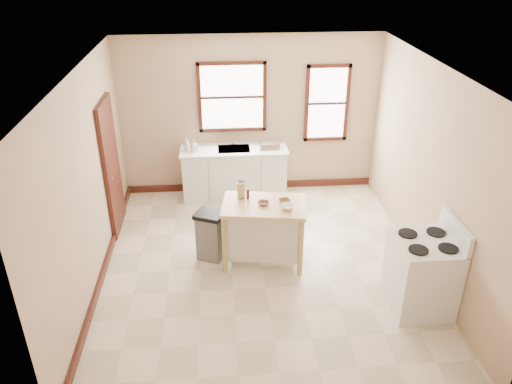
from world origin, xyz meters
TOP-DOWN VIEW (x-y plane):
  - floor at (0.00, 0.00)m, footprint 5.00×5.00m
  - ceiling at (0.00, 0.00)m, footprint 5.00×5.00m
  - wall_back at (0.00, 2.50)m, footprint 4.50×0.04m
  - wall_left at (-2.25, 0.00)m, footprint 0.04×5.00m
  - wall_right at (2.25, 0.00)m, footprint 0.04×5.00m
  - window_main at (-0.30, 2.48)m, footprint 1.17×0.06m
  - window_side at (1.35, 2.48)m, footprint 0.77×0.06m
  - door_left at (-2.21, 1.30)m, footprint 0.06×0.90m
  - baseboard_back at (0.00, 2.47)m, footprint 4.50×0.04m
  - baseboard_left at (-2.22, 0.00)m, footprint 0.04×5.00m
  - sink_counter at (-0.30, 2.20)m, footprint 1.86×0.62m
  - faucet at (-0.30, 2.38)m, footprint 0.03×0.03m
  - soap_bottle_a at (-1.10, 2.20)m, footprint 0.11×0.11m
  - soap_bottle_b at (-0.98, 2.14)m, footprint 0.12×0.12m
  - dish_rack at (0.31, 2.16)m, footprint 0.41×0.34m
  - kitchen_island at (0.03, 0.16)m, footprint 1.23×0.88m
  - knife_block at (-0.27, 0.38)m, footprint 0.11×0.11m
  - pepper_grinder at (-0.18, 0.34)m, footprint 0.06×0.06m
  - bowl_a at (0.02, 0.14)m, footprint 0.21×0.21m
  - bowl_b at (0.32, 0.18)m, footprint 0.19×0.19m
  - bowl_c at (0.33, -0.00)m, footprint 0.25×0.25m
  - trash_bin at (-0.73, 0.29)m, footprint 0.48×0.45m
  - gas_stove at (1.88, -0.98)m, footprint 0.77×0.79m

SIDE VIEW (x-z plane):
  - floor at x=0.00m, z-range 0.00..0.00m
  - baseboard_back at x=0.00m, z-range 0.00..0.12m
  - baseboard_left at x=-2.22m, z-range 0.00..0.12m
  - trash_bin at x=-0.73m, z-range 0.00..0.75m
  - sink_counter at x=-0.30m, z-range 0.00..0.92m
  - kitchen_island at x=0.03m, z-range 0.00..0.93m
  - gas_stove at x=1.88m, z-range 0.00..1.23m
  - bowl_a at x=0.02m, z-range 0.93..0.97m
  - bowl_b at x=0.32m, z-range 0.93..0.97m
  - bowl_c at x=0.33m, z-range 0.93..0.99m
  - dish_rack at x=0.31m, z-range 0.92..1.01m
  - pepper_grinder at x=-0.18m, z-range 0.93..1.08m
  - soap_bottle_b at x=-0.98m, z-range 0.92..1.12m
  - soap_bottle_a at x=-1.10m, z-range 0.92..1.14m
  - faucet at x=-0.30m, z-range 0.92..1.14m
  - knife_block at x=-0.27m, z-range 0.93..1.13m
  - door_left at x=-2.21m, z-range 0.00..2.10m
  - wall_back at x=0.00m, z-range 0.00..2.80m
  - wall_left at x=-2.25m, z-range 0.00..2.80m
  - wall_right at x=2.25m, z-range 0.00..2.80m
  - window_side at x=1.35m, z-range 0.92..2.29m
  - window_main at x=-0.30m, z-range 1.14..2.36m
  - ceiling at x=0.00m, z-range 2.80..2.80m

